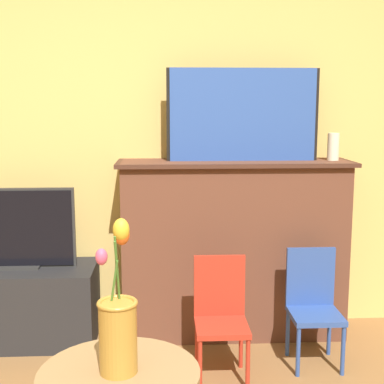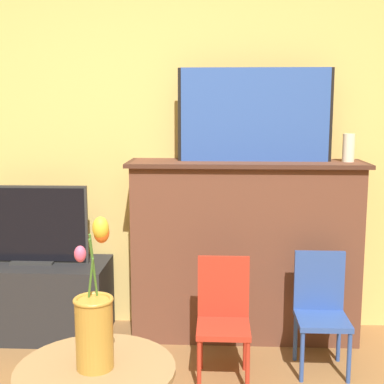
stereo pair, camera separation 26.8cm
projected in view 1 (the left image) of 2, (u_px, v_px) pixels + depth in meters
The scene contains 9 objects.
wall_back at pixel (156, 126), 3.51m from camera, with size 8.00×0.06×2.70m.
fireplace_mantel at pixel (233, 247), 3.45m from camera, with size 1.48×0.41×1.14m.
painting at pixel (243, 115), 3.32m from camera, with size 0.95×0.03×0.57m.
mantel_candle at pixel (333, 147), 3.38m from camera, with size 0.07×0.07×0.17m.
tv_stand at pixel (20, 305), 3.37m from camera, with size 0.95×0.45×0.48m.
tv_monitor at pixel (16, 230), 3.30m from camera, with size 0.72×0.12×0.50m.
chair_red at pixel (221, 312), 2.93m from camera, with size 0.29×0.29×0.66m.
chair_blue at pixel (313, 301), 3.09m from camera, with size 0.29×0.29×0.66m.
vase_tulips at pixel (118, 322), 1.87m from camera, with size 0.15×0.21×0.53m.
Camera 1 is at (0.05, -1.41, 1.48)m, focal length 50.00 mm.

